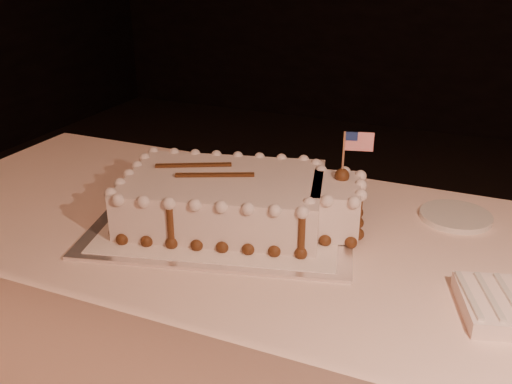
% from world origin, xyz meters
% --- Properties ---
extents(cake_board, '(0.69, 0.58, 0.01)m').
position_xyz_m(cake_board, '(-0.38, 0.59, 0.75)').
color(cake_board, white).
rests_on(cake_board, banquet_table).
extents(doily, '(0.62, 0.53, 0.00)m').
position_xyz_m(doily, '(-0.38, 0.59, 0.76)').
color(doily, white).
rests_on(doily, cake_board).
extents(sheet_cake, '(0.59, 0.41, 0.22)m').
position_xyz_m(sheet_cake, '(-0.34, 0.60, 0.81)').
color(sheet_cake, silver).
rests_on(sheet_cake, doily).
extents(side_plate, '(0.17, 0.17, 0.01)m').
position_xyz_m(side_plate, '(0.12, 0.83, 0.76)').
color(side_plate, silver).
rests_on(side_plate, banquet_table).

